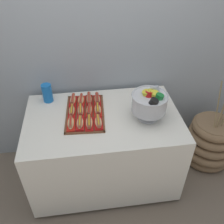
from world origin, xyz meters
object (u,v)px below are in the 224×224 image
Objects in this scene: hot_dog_4 at (72,111)px; punch_bowl at (150,102)px; floor_vase at (209,141)px; hot_dog_7 at (98,110)px; hot_dog_3 at (98,122)px; hot_dog_8 at (73,100)px; cup_stack at (47,93)px; hot_dog_11 at (97,99)px; hot_dog_1 at (80,123)px; buffet_table at (104,147)px; hot_dog_0 at (71,123)px; hot_dog_5 at (81,111)px; hot_dog_9 at (81,100)px; hot_dog_2 at (89,123)px; serving_tray at (85,113)px; hot_dog_10 at (89,99)px; donut at (157,97)px; hot_dog_6 at (89,110)px.

punch_bowl is at bearing -11.99° from hot_dog_4.
hot_dog_7 is (-1.19, -0.03, 0.58)m from floor_vase.
hot_dog_8 is at bearing 120.67° from hot_dog_3.
hot_dog_4 is 0.94× the size of cup_stack.
hot_dog_11 is (0.01, 0.16, -0.00)m from hot_dog_7.
hot_dog_7 is at bearing 44.11° from hot_dog_1.
punch_bowl is at bearing -9.56° from buffet_table.
hot_dog_0 is 0.23m from hot_dog_3.
hot_dog_9 is (0.01, 0.16, -0.00)m from hot_dog_5.
hot_dog_2 is 0.08m from hot_dog_3.
cup_stack is (-0.33, 0.24, 0.08)m from serving_tray.
hot_dog_2 is 0.18m from hot_dog_5.
hot_dog_0 is at bearing -118.06° from hot_dog_10.
serving_tray is at bearing 156.34° from buffet_table.
hot_dog_8 is 1.22× the size of donut.
hot_dog_11 is at bearing -3.62° from hot_dog_9.
cup_stack is (-0.30, 0.08, 0.05)m from hot_dog_9.
floor_vase is at bearing -6.05° from hot_dog_8.
hot_dog_6 is at bearing -93.62° from hot_dog_10.
hot_dog_3 is 0.98× the size of hot_dog_8.
hot_dog_10 is 0.64m from donut.
punch_bowl reaches higher than donut.
hot_dog_1 is (0.07, -0.00, -0.00)m from hot_dog_0.
hot_dog_1 is 0.88× the size of hot_dog_6.
hot_dog_0 is at bearing -127.91° from serving_tray.
cup_stack is at bearing 140.59° from hot_dog_5.
hot_dog_1 is 0.17m from hot_dog_5.
serving_tray is at bearing 166.30° from punch_bowl.
hot_dog_2 is (-0.12, -0.10, 0.41)m from buffet_table.
hot_dog_3 is 0.36m from hot_dog_9.
hot_dog_7 is 0.99× the size of hot_dog_8.
hot_dog_11 is at bearing 52.09° from serving_tray.
buffet_table is 0.74m from cup_stack.
hot_dog_8 is 0.72m from punch_bowl.
hot_dog_3 reaches higher than donut.
cup_stack reaches higher than donut.
hot_dog_3 is (0.10, -0.17, 0.03)m from serving_tray.
buffet_table is 0.50m from hot_dog_9.
hot_dog_1 is at bearing -153.84° from buffet_table.
hot_dog_2 is 0.33m from hot_dog_10.
hot_dog_10 is (0.07, -0.00, 0.00)m from hot_dog_9.
serving_tray is 3.13× the size of cup_stack.
hot_dog_5 is at bearing -135.89° from hot_dog_11.
punch_bowl is (0.65, -0.14, 0.13)m from hot_dog_4.
hot_dog_1 and hot_dog_11 have the same top height.
hot_dog_1 is 0.97× the size of hot_dog_9.
hot_dog_3 is at bearing -114.05° from buffet_table.
buffet_table is 0.54m from hot_dog_8.
hot_dog_1 is at bearing 176.38° from hot_dog_2.
hot_dog_11 is at bearing 44.11° from hot_dog_5.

